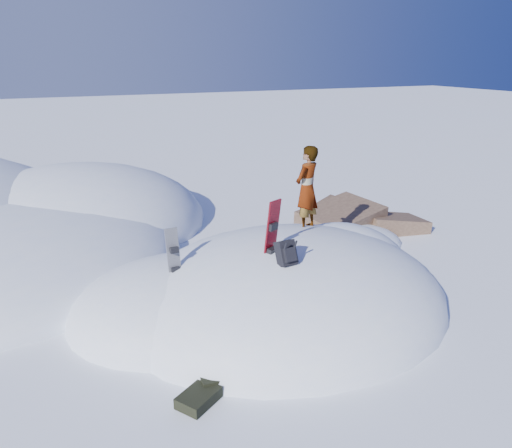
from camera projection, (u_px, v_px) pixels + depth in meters
name	position (u px, v px, depth m)	size (l,w,h in m)	color
ground	(286.00, 305.00, 10.60)	(120.00, 120.00, 0.00)	white
snow_mound	(274.00, 302.00, 10.74)	(8.00, 6.00, 3.00)	silver
rock_outcrop	(351.00, 235.00, 14.64)	(4.68, 4.41, 1.68)	brown
snowboard_red	(271.00, 241.00, 9.53)	(0.39, 0.36, 1.70)	red
snowboard_dark	(174.00, 262.00, 9.58)	(0.27, 0.24, 1.34)	black
backpack	(287.00, 253.00, 9.10)	(0.36, 0.45, 0.55)	black
gear_pile	(201.00, 395.00, 7.62)	(0.86, 0.72, 0.23)	black
person	(307.00, 188.00, 10.98)	(0.69, 0.45, 1.90)	slate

